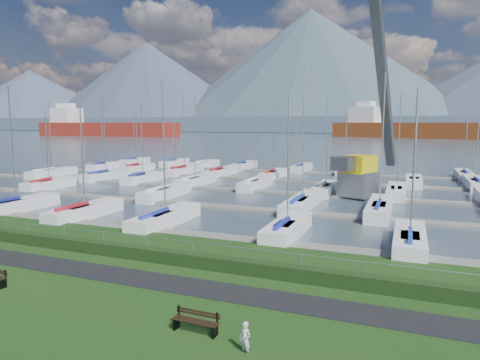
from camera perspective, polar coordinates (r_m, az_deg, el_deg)
The scene contains 13 objects.
path at distance 22.50m, azimuth -14.48°, elevation -12.41°, with size 160.00×2.00×0.04m, color black.
water at distance 280.40m, azimuth 19.00°, elevation 5.64°, with size 800.00×540.00×0.20m, color #3C4B58.
hedge at distance 24.42m, azimuth -10.88°, elevation -9.84°, with size 80.00×0.70×0.70m, color black.
fence at distance 24.51m, azimuth -10.43°, elevation -7.69°, with size 0.04×0.04×80.00m, color #9B9EA4.
foothill at distance 350.24m, azimuth 19.58°, elevation 7.00°, with size 900.00×80.00×12.00m, color #4A5B6C.
mountains at distance 426.45m, azimuth 21.21°, elevation 12.45°, with size 1190.00×360.00×115.00m.
docks at distance 48.35m, azimuth 6.09°, elevation -1.71°, with size 90.00×41.60×0.25m.
bench_right at distance 16.57m, azimuth -5.88°, elevation -18.24°, with size 1.81×0.47×0.85m.
person at distance 15.18m, azimuth 0.68°, elevation -19.98°, with size 0.44×0.29×1.21m, color silver.
crane at distance 47.65m, azimuth 16.33°, elevation 4.60°, with size 6.05×13.48×22.35m.
cargo_ship_west at distance 265.45m, azimuth -17.96°, elevation 6.48°, with size 86.16×18.81×21.50m.
cargo_ship_mid at distance 236.42m, azimuth 23.39°, elevation 6.08°, with size 102.49×46.01×21.50m.
sailboat_fleet at distance 51.23m, azimuth 5.35°, elevation 5.04°, with size 74.87×49.32×13.34m.
Camera 1 is at (12.60, -20.01, 7.66)m, focal length 32.00 mm.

